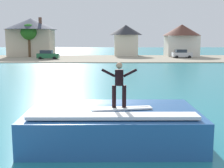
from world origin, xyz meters
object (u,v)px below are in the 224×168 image
at_px(wave_crest, 113,125).
at_px(surfboard, 122,108).
at_px(car_near_shore, 48,55).
at_px(tree_tall_bare, 29,32).
at_px(car_far_shore, 182,54).
at_px(surfer, 119,82).
at_px(house_gabled_white, 182,38).
at_px(house_small_cottage, 126,38).
at_px(house_with_chimney, 31,34).

relative_size(wave_crest, surfboard, 2.87).
xyz_separation_m(wave_crest, car_near_shore, (-12.35, 46.91, 0.25)).
relative_size(wave_crest, tree_tall_bare, 0.92).
relative_size(surfboard, car_far_shore, 0.58).
height_order(surfboard, car_near_shore, car_near_shore).
height_order(wave_crest, car_far_shore, car_far_shore).
relative_size(surfboard, tree_tall_bare, 0.32).
distance_m(surfer, house_gabled_white, 59.73).
distance_m(wave_crest, house_small_cottage, 59.49).
height_order(surfboard, house_gabled_white, house_gabled_white).
bearing_deg(house_with_chimney, surfer, -72.32).
bearing_deg(wave_crest, surfboard, -56.19).
xyz_separation_m(surfboard, surfer, (-0.10, 0.05, 0.99)).
bearing_deg(car_near_shore, tree_tall_bare, 128.56).
height_order(wave_crest, surfboard, surfboard).
height_order(surfboard, tree_tall_bare, tree_tall_bare).
xyz_separation_m(house_with_chimney, house_small_cottage, (21.67, 2.35, -0.94)).
height_order(surfboard, surfer, surfer).
bearing_deg(car_far_shore, house_gabled_white, 77.91).
bearing_deg(surfboard, car_near_shore, 104.98).
xyz_separation_m(car_far_shore, house_with_chimney, (-32.98, 6.33, 4.17)).
relative_size(surfboard, house_small_cottage, 0.29).
xyz_separation_m(surfboard, car_near_shore, (-12.69, 47.42, -0.56)).
relative_size(car_far_shore, house_small_cottage, 0.51).
bearing_deg(wave_crest, surfer, -62.20).
height_order(wave_crest, house_with_chimney, house_with_chimney).
distance_m(house_small_cottage, tree_tall_bare, 22.08).
height_order(car_far_shore, house_small_cottage, house_small_cottage).
bearing_deg(surfer, tree_tall_bare, 108.34).
height_order(wave_crest, tree_tall_bare, tree_tall_bare).
xyz_separation_m(car_near_shore, car_far_shore, (27.27, 3.68, 0.00)).
xyz_separation_m(car_near_shore, house_small_cottage, (15.97, 12.36, 3.23)).
distance_m(car_near_shore, car_far_shore, 27.52).
height_order(car_near_shore, house_small_cottage, house_small_cottage).
xyz_separation_m(surfer, car_near_shore, (-12.59, 47.37, -1.55)).
relative_size(surfer, tree_tall_bare, 0.24).
relative_size(car_near_shore, tree_tall_bare, 0.58).
bearing_deg(car_near_shore, car_far_shore, 7.69).
distance_m(surfer, tree_tall_bare, 57.03).
bearing_deg(house_gabled_white, wave_crest, -105.95).
height_order(surfboard, house_with_chimney, house_with_chimney).
relative_size(wave_crest, house_gabled_white, 0.77).
xyz_separation_m(surfboard, house_small_cottage, (3.28, 59.78, 2.67)).
bearing_deg(house_small_cottage, surfboard, -93.14).
distance_m(car_near_shore, house_gabled_white, 30.57).
distance_m(house_with_chimney, house_gabled_white, 34.37).
relative_size(wave_crest, house_with_chimney, 0.57).
xyz_separation_m(wave_crest, house_with_chimney, (-18.05, 56.93, 4.42)).
xyz_separation_m(house_with_chimney, tree_tall_bare, (0.37, -3.33, 0.32)).
height_order(surfer, house_small_cottage, house_small_cottage).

